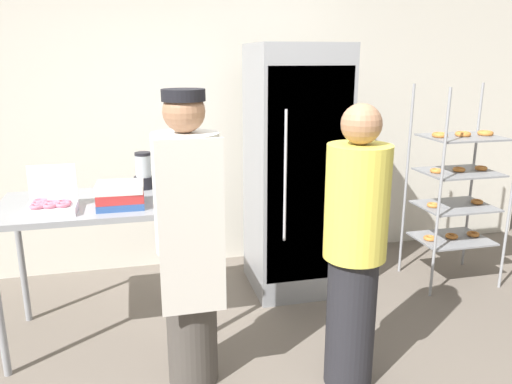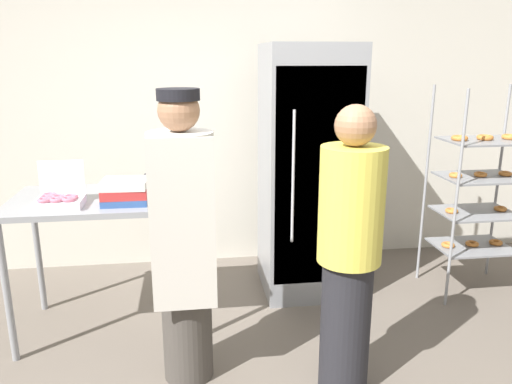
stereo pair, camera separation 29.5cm
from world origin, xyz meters
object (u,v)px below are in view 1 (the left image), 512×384
object	(u,v)px
baking_rack	(457,187)
donut_box	(51,205)
binder_stack	(120,195)
person_customer	(354,250)
refrigerator	(295,171)
person_baker	(189,239)
blender_pitcher	(144,172)

from	to	relation	value
baking_rack	donut_box	size ratio (longest dim) A/B	5.81
binder_stack	person_customer	xyz separation A→B (m)	(1.21, -0.69, -0.20)
baking_rack	refrigerator	bearing A→B (deg)	170.96
refrigerator	binder_stack	xyz separation A→B (m)	(-1.29, -0.58, 0.05)
binder_stack	person_baker	bearing A→B (deg)	-52.75
baking_rack	donut_box	world-z (taller)	baking_rack
donut_box	person_customer	distance (m)	1.74
baking_rack	binder_stack	size ratio (longest dim) A/B	5.62
binder_stack	person_baker	size ratio (longest dim) A/B	0.17
donut_box	blender_pitcher	distance (m)	0.70
blender_pitcher	person_baker	bearing A→B (deg)	-76.98
baking_rack	donut_box	distance (m)	3.01
person_baker	refrigerator	bearing A→B (deg)	48.17
refrigerator	person_customer	xyz separation A→B (m)	(-0.08, -1.27, -0.14)
refrigerator	person_customer	distance (m)	1.28
baking_rack	binder_stack	distance (m)	2.62
refrigerator	baking_rack	distance (m)	1.32
binder_stack	person_customer	distance (m)	1.41
binder_stack	blender_pitcher	bearing A→B (deg)	70.29
person_baker	blender_pitcher	bearing A→B (deg)	103.02
baking_rack	person_baker	xyz separation A→B (m)	(-2.23, -0.84, 0.06)
person_baker	person_customer	size ratio (longest dim) A/B	1.04
binder_stack	person_customer	size ratio (longest dim) A/B	0.18
blender_pitcher	binder_stack	size ratio (longest dim) A/B	0.88
person_customer	donut_box	bearing A→B (deg)	157.35
donut_box	person_customer	xyz separation A→B (m)	(1.60, -0.67, -0.17)
refrigerator	person_baker	bearing A→B (deg)	-131.83
donut_box	binder_stack	size ratio (longest dim) A/B	0.97
person_baker	donut_box	bearing A→B (deg)	149.33
blender_pitcher	person_baker	world-z (taller)	person_baker
refrigerator	baking_rack	bearing A→B (deg)	-9.04
baking_rack	binder_stack	world-z (taller)	baking_rack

